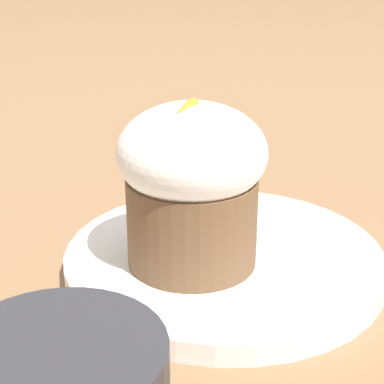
% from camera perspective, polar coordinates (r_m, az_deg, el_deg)
% --- Properties ---
extents(ground_plane, '(4.00, 4.00, 0.00)m').
position_cam_1_polar(ground_plane, '(0.47, 2.84, -6.83)').
color(ground_plane, '#846042').
extents(dessert_plate, '(0.23, 0.23, 0.02)m').
position_cam_1_polar(dessert_plate, '(0.47, 2.86, -6.01)').
color(dessert_plate, white).
rests_on(dessert_plate, ground_plane).
extents(carrot_cake, '(0.10, 0.10, 0.12)m').
position_cam_1_polar(carrot_cake, '(0.42, -0.00, 0.86)').
color(carrot_cake, brown).
rests_on(carrot_cake, dessert_plate).
extents(spoon, '(0.11, 0.09, 0.01)m').
position_cam_1_polar(spoon, '(0.47, 4.30, -4.41)').
color(spoon, '#B7B7BC').
rests_on(spoon, dessert_plate).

